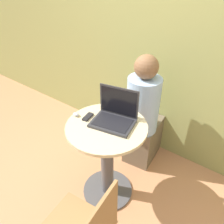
{
  "coord_description": "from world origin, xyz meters",
  "views": [
    {
      "loc": [
        0.81,
        -1.02,
        1.78
      ],
      "look_at": [
        0.01,
        0.05,
        0.88
      ],
      "focal_mm": 35.0,
      "sensor_mm": 36.0,
      "label": 1
    }
  ],
  "objects": [
    {
      "name": "cell_phone",
      "position": [
        -0.18,
        -0.01,
        0.79
      ],
      "size": [
        0.06,
        0.11,
        0.02
      ],
      "color": "black",
      "rests_on": "round_table"
    },
    {
      "name": "back_wall",
      "position": [
        0.0,
        0.86,
        1.3
      ],
      "size": [
        7.0,
        0.05,
        2.6
      ],
      "color": "#939956",
      "rests_on": "ground_plane"
    },
    {
      "name": "ground_plane",
      "position": [
        0.0,
        0.0,
        0.0
      ],
      "size": [
        12.0,
        12.0,
        0.0
      ],
      "primitive_type": "plane",
      "color": "tan"
    },
    {
      "name": "person_seated",
      "position": [
        0.02,
        0.56,
        0.5
      ],
      "size": [
        0.33,
        0.48,
        1.19
      ],
      "color": "brown",
      "rests_on": "ground_plane"
    },
    {
      "name": "computer_mouse",
      "position": [
        -0.27,
        -0.05,
        0.79
      ],
      "size": [
        0.06,
        0.04,
        0.03
      ],
      "color": "#B2B2B7",
      "rests_on": "round_table"
    },
    {
      "name": "laptop",
      "position": [
        0.02,
        0.08,
        0.83
      ],
      "size": [
        0.35,
        0.29,
        0.26
      ],
      "color": "#2D2D33",
      "rests_on": "round_table"
    },
    {
      "name": "round_table",
      "position": [
        0.0,
        0.0,
        0.48
      ],
      "size": [
        0.62,
        0.62,
        0.78
      ],
      "color": "#4C4C51",
      "rests_on": "ground_plane"
    }
  ]
}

